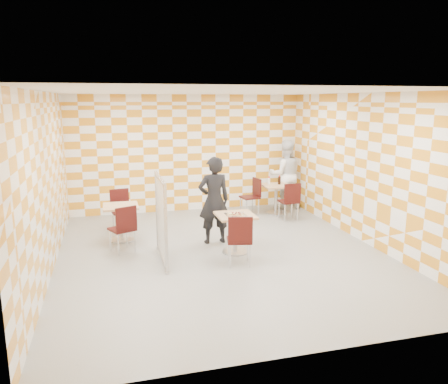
{
  "coord_description": "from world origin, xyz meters",
  "views": [
    {
      "loc": [
        -1.98,
        -7.61,
        2.85
      ],
      "look_at": [
        0.1,
        0.2,
        1.15
      ],
      "focal_mm": 35.0,
      "sensor_mm": 36.0,
      "label": 1
    }
  ],
  "objects_px": {
    "partition": "(161,219)",
    "sport_bottle": "(269,181)",
    "soda_bottle": "(279,180)",
    "chair_main_front": "(240,237)",
    "chair_empty_far": "(121,207)",
    "empty_table": "(121,217)",
    "man_dark": "(214,200)",
    "main_table": "(235,227)",
    "chair_second_front": "(290,198)",
    "man_white": "(285,174)",
    "second_table": "(276,194)",
    "chair_second_side": "(253,193)",
    "chair_empty_near": "(124,225)"
  },
  "relations": [
    {
      "from": "main_table",
      "to": "chair_main_front",
      "type": "bearing_deg",
      "value": -100.43
    },
    {
      "from": "chair_second_front",
      "to": "chair_empty_far",
      "type": "distance_m",
      "value": 3.97
    },
    {
      "from": "partition",
      "to": "sport_bottle",
      "type": "bearing_deg",
      "value": 42.0
    },
    {
      "from": "chair_empty_near",
      "to": "empty_table",
      "type": "bearing_deg",
      "value": 92.15
    },
    {
      "from": "chair_second_side",
      "to": "sport_bottle",
      "type": "distance_m",
      "value": 0.53
    },
    {
      "from": "second_table",
      "to": "empty_table",
      "type": "height_order",
      "value": "same"
    },
    {
      "from": "chair_second_front",
      "to": "man_dark",
      "type": "distance_m",
      "value": 2.47
    },
    {
      "from": "man_dark",
      "to": "main_table",
      "type": "bearing_deg",
      "value": 107.21
    },
    {
      "from": "second_table",
      "to": "chair_empty_far",
      "type": "relative_size",
      "value": 0.81
    },
    {
      "from": "partition",
      "to": "man_white",
      "type": "relative_size",
      "value": 0.85
    },
    {
      "from": "chair_main_front",
      "to": "chair_second_side",
      "type": "distance_m",
      "value": 3.61
    },
    {
      "from": "main_table",
      "to": "soda_bottle",
      "type": "relative_size",
      "value": 3.26
    },
    {
      "from": "man_white",
      "to": "sport_bottle",
      "type": "bearing_deg",
      "value": 41.22
    },
    {
      "from": "main_table",
      "to": "soda_bottle",
      "type": "xyz_separation_m",
      "value": [
        1.93,
        2.6,
        0.34
      ]
    },
    {
      "from": "chair_empty_near",
      "to": "man_dark",
      "type": "relative_size",
      "value": 0.52
    },
    {
      "from": "partition",
      "to": "chair_second_side",
      "type": "bearing_deg",
      "value": 45.9
    },
    {
      "from": "chair_second_side",
      "to": "partition",
      "type": "relative_size",
      "value": 0.6
    },
    {
      "from": "man_white",
      "to": "soda_bottle",
      "type": "relative_size",
      "value": 7.96
    },
    {
      "from": "chair_second_front",
      "to": "soda_bottle",
      "type": "bearing_deg",
      "value": 88.9
    },
    {
      "from": "second_table",
      "to": "chair_second_front",
      "type": "bearing_deg",
      "value": -82.8
    },
    {
      "from": "chair_second_front",
      "to": "empty_table",
      "type": "bearing_deg",
      "value": -172.38
    },
    {
      "from": "empty_table",
      "to": "chair_empty_far",
      "type": "bearing_deg",
      "value": 88.52
    },
    {
      "from": "chair_main_front",
      "to": "chair_empty_near",
      "type": "distance_m",
      "value": 2.26
    },
    {
      "from": "partition",
      "to": "soda_bottle",
      "type": "relative_size",
      "value": 6.74
    },
    {
      "from": "chair_second_front",
      "to": "man_white",
      "type": "xyz_separation_m",
      "value": [
        0.37,
        1.21,
        0.37
      ]
    },
    {
      "from": "chair_main_front",
      "to": "main_table",
      "type": "bearing_deg",
      "value": 79.57
    },
    {
      "from": "empty_table",
      "to": "sport_bottle",
      "type": "distance_m",
      "value": 4.0
    },
    {
      "from": "chair_empty_near",
      "to": "chair_empty_far",
      "type": "xyz_separation_m",
      "value": [
        -0.01,
        1.54,
        0.0
      ]
    },
    {
      "from": "chair_main_front",
      "to": "man_white",
      "type": "bearing_deg",
      "value": 57.35
    },
    {
      "from": "chair_main_front",
      "to": "chair_empty_far",
      "type": "distance_m",
      "value": 3.36
    },
    {
      "from": "chair_second_front",
      "to": "chair_second_side",
      "type": "distance_m",
      "value": 1.04
    },
    {
      "from": "chair_second_side",
      "to": "chair_empty_near",
      "type": "relative_size",
      "value": 1.0
    },
    {
      "from": "main_table",
      "to": "empty_table",
      "type": "xyz_separation_m",
      "value": [
        -2.07,
        1.31,
        0.0
      ]
    },
    {
      "from": "second_table",
      "to": "soda_bottle",
      "type": "height_order",
      "value": "soda_bottle"
    },
    {
      "from": "main_table",
      "to": "chair_main_front",
      "type": "distance_m",
      "value": 0.73
    },
    {
      "from": "empty_table",
      "to": "chair_empty_near",
      "type": "xyz_separation_m",
      "value": [
        0.03,
        -0.8,
        0.04
      ]
    },
    {
      "from": "second_table",
      "to": "chair_second_side",
      "type": "relative_size",
      "value": 0.81
    },
    {
      "from": "chair_main_front",
      "to": "partition",
      "type": "xyz_separation_m",
      "value": [
        -1.27,
        0.62,
        0.25
      ]
    },
    {
      "from": "main_table",
      "to": "second_table",
      "type": "relative_size",
      "value": 1.0
    },
    {
      "from": "soda_bottle",
      "to": "sport_bottle",
      "type": "bearing_deg",
      "value": 161.21
    },
    {
      "from": "second_table",
      "to": "partition",
      "type": "xyz_separation_m",
      "value": [
        -3.23,
        -2.63,
        0.28
      ]
    },
    {
      "from": "main_table",
      "to": "man_dark",
      "type": "distance_m",
      "value": 0.83
    },
    {
      "from": "main_table",
      "to": "chair_empty_far",
      "type": "relative_size",
      "value": 0.81
    },
    {
      "from": "chair_second_front",
      "to": "sport_bottle",
      "type": "height_order",
      "value": "sport_bottle"
    },
    {
      "from": "empty_table",
      "to": "partition",
      "type": "xyz_separation_m",
      "value": [
        0.66,
        -1.4,
        0.28
      ]
    },
    {
      "from": "second_table",
      "to": "sport_bottle",
      "type": "height_order",
      "value": "sport_bottle"
    },
    {
      "from": "chair_second_front",
      "to": "second_table",
      "type": "bearing_deg",
      "value": 97.2
    },
    {
      "from": "sport_bottle",
      "to": "partition",
      "type": "bearing_deg",
      "value": -138.0
    },
    {
      "from": "man_white",
      "to": "chair_second_side",
      "type": "bearing_deg",
      "value": 31.61
    },
    {
      "from": "sport_bottle",
      "to": "chair_second_front",
      "type": "bearing_deg",
      "value": -74.47
    }
  ]
}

